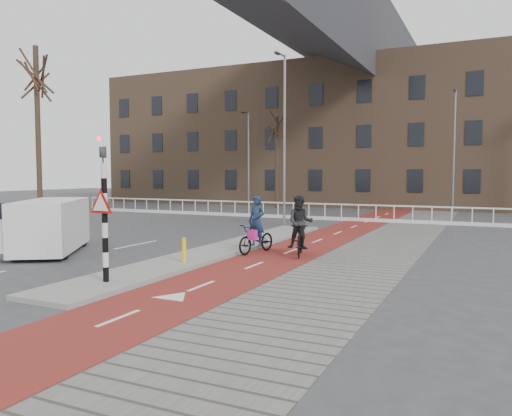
% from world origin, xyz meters
% --- Properties ---
extents(ground, '(120.00, 120.00, 0.00)m').
position_xyz_m(ground, '(0.00, 0.00, 0.00)').
color(ground, '#38383A').
rests_on(ground, ground).
extents(bike_lane, '(2.50, 60.00, 0.01)m').
position_xyz_m(bike_lane, '(1.50, 10.00, 0.01)').
color(bike_lane, maroon).
rests_on(bike_lane, ground).
extents(sidewalk, '(3.00, 60.00, 0.01)m').
position_xyz_m(sidewalk, '(4.30, 10.00, 0.01)').
color(sidewalk, slate).
rests_on(sidewalk, ground).
extents(curb_island, '(1.80, 16.00, 0.12)m').
position_xyz_m(curb_island, '(-0.70, 4.00, 0.06)').
color(curb_island, gray).
rests_on(curb_island, ground).
extents(traffic_signal, '(0.80, 0.80, 3.68)m').
position_xyz_m(traffic_signal, '(-0.60, -2.02, 1.99)').
color(traffic_signal, black).
rests_on(traffic_signal, curb_island).
extents(bollard, '(0.12, 0.12, 0.73)m').
position_xyz_m(bollard, '(-0.34, 1.04, 0.49)').
color(bollard, yellow).
rests_on(bollard, curb_island).
extents(cyclist_near, '(1.02, 1.99, 1.97)m').
position_xyz_m(cyclist_near, '(0.57, 4.15, 0.67)').
color(cyclist_near, black).
rests_on(cyclist_near, bike_lane).
extents(cyclist_far, '(1.04, 1.95, 2.01)m').
position_xyz_m(cyclist_far, '(2.15, 4.19, 0.84)').
color(cyclist_far, black).
rests_on(cyclist_far, bike_lane).
extents(van, '(3.75, 4.51, 1.83)m').
position_xyz_m(van, '(-5.89, 1.20, 0.97)').
color(van, silver).
rests_on(van, ground).
extents(railing, '(28.00, 0.10, 0.99)m').
position_xyz_m(railing, '(-5.00, 17.00, 0.31)').
color(railing, silver).
rests_on(railing, ground).
extents(townhouse_row, '(46.00, 10.00, 15.90)m').
position_xyz_m(townhouse_row, '(-3.00, 32.00, 7.81)').
color(townhouse_row, '#7F6047').
rests_on(townhouse_row, ground).
extents(tree_left, '(0.25, 0.25, 8.88)m').
position_xyz_m(tree_left, '(-12.17, 6.27, 4.44)').
color(tree_left, '#322016').
rests_on(tree_left, ground).
extents(tree_mid, '(0.26, 0.26, 7.20)m').
position_xyz_m(tree_mid, '(-7.59, 25.26, 3.60)').
color(tree_mid, '#322016').
rests_on(tree_mid, ground).
extents(streetlight_near, '(0.12, 0.12, 8.69)m').
position_xyz_m(streetlight_near, '(-1.69, 12.29, 4.34)').
color(streetlight_near, slate).
rests_on(streetlight_near, ground).
extents(streetlight_left, '(0.12, 0.12, 7.33)m').
position_xyz_m(streetlight_left, '(-8.67, 22.43, 3.66)').
color(streetlight_left, slate).
rests_on(streetlight_left, ground).
extents(streetlight_right, '(0.12, 0.12, 8.09)m').
position_xyz_m(streetlight_right, '(5.62, 23.56, 4.05)').
color(streetlight_right, slate).
rests_on(streetlight_right, ground).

